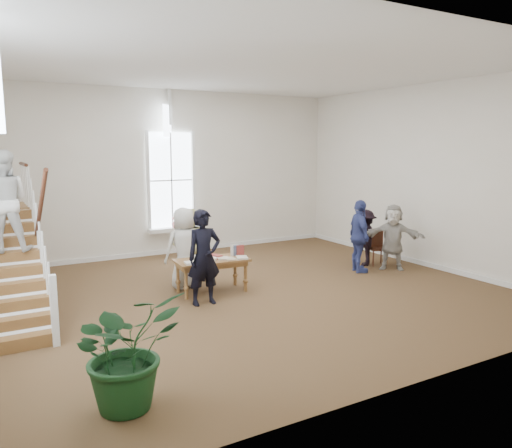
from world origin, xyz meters
TOP-DOWN VIEW (x-y plane):
  - ground at (0.00, 0.00)m, footprint 10.00×10.00m
  - room_shell at (-0.00, 4.39)m, footprint 10.49×10.00m
  - staircase at (-4.34, 0.75)m, footprint 1.10×4.10m
  - library_table at (-0.64, 0.45)m, footprint 1.53×0.85m
  - police_officer at (-1.09, -0.20)m, footprint 0.67×0.44m
  - elderly_woman at (-0.99, 1.05)m, footprint 0.85×0.57m
  - person_yellow at (-0.69, 1.55)m, footprint 0.84×0.68m
  - woman_cluster_a at (3.11, 0.23)m, footprint 0.75×1.10m
  - woman_cluster_b at (3.71, 0.68)m, footprint 1.03×1.00m
  - woman_cluster_c at (4.00, 0.03)m, footprint 1.39×1.37m
  - floor_plant at (-3.40, -3.26)m, footprint 1.45×1.33m
  - side_chair at (4.03, 0.61)m, footprint 0.51×0.51m

SIDE VIEW (x-z plane):
  - ground at x=0.00m, z-range 0.00..0.00m
  - room_shell at x=0.00m, z-range -4.60..5.40m
  - side_chair at x=4.03m, z-range 0.04..0.94m
  - library_table at x=-0.64m, z-range 0.24..0.99m
  - floor_plant at x=-3.40m, z-range 0.00..1.38m
  - woman_cluster_b at x=3.71m, z-range 0.00..1.41m
  - woman_cluster_c at x=4.00m, z-range 0.00..1.60m
  - person_yellow at x=-0.69m, z-range 0.00..1.62m
  - elderly_woman at x=-0.99m, z-range 0.00..1.72m
  - woman_cluster_a at x=3.11m, z-range 0.00..1.73m
  - police_officer at x=-1.09m, z-range 0.00..1.82m
  - staircase at x=-4.34m, z-range 0.16..3.08m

